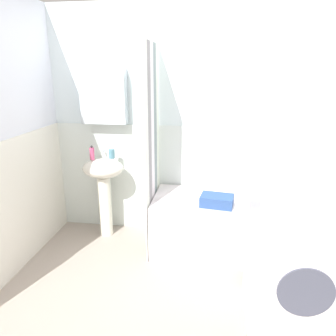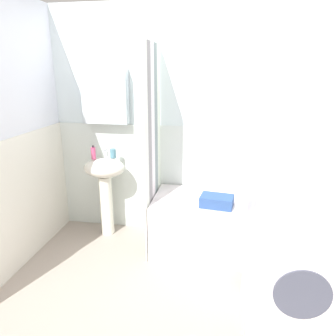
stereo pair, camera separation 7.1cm
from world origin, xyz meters
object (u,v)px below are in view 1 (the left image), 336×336
object	(u,v)px
soap_dispenser	(92,153)
bathtub	(226,225)
conditioner_bottle	(279,185)
washer_dryer_stack	(302,218)
lotion_bottle	(253,184)
sink	(104,180)
body_wash_bottle	(288,186)
toothbrush_cup	(112,154)
shampoo_bottle	(265,184)
towel_folded	(217,201)

from	to	relation	value
soap_dispenser	bathtub	world-z (taller)	soap_dispenser
conditioner_bottle	washer_dryer_stack	distance (m)	1.18
lotion_bottle	sink	bearing A→B (deg)	-175.72
bathtub	body_wash_bottle	xyz separation A→B (m)	(0.62, 0.28, 0.35)
bathtub	conditioner_bottle	size ratio (longest dim) A/B	8.54
toothbrush_cup	shampoo_bottle	world-z (taller)	toothbrush_cup
body_wash_bottle	conditioner_bottle	size ratio (longest dim) A/B	0.89
toothbrush_cup	bathtub	world-z (taller)	toothbrush_cup
bathtub	washer_dryer_stack	world-z (taller)	washer_dryer_stack
toothbrush_cup	bathtub	bearing A→B (deg)	-9.70
soap_dispenser	bathtub	distance (m)	1.55
body_wash_bottle	conditioner_bottle	xyz separation A→B (m)	(-0.09, -0.00, 0.01)
bathtub	towel_folded	xyz separation A→B (m)	(-0.10, -0.16, 0.33)
soap_dispenser	washer_dryer_stack	distance (m)	2.10
conditioner_bottle	shampoo_bottle	world-z (taller)	shampoo_bottle
body_wash_bottle	sink	bearing A→B (deg)	-176.13
shampoo_bottle	towel_folded	world-z (taller)	shampoo_bottle
towel_folded	toothbrush_cup	bearing A→B (deg)	161.65
soap_dispenser	shampoo_bottle	bearing A→B (deg)	4.09
conditioner_bottle	washer_dryer_stack	bearing A→B (deg)	-93.95
soap_dispenser	bathtub	bearing A→B (deg)	-4.92
soap_dispenser	toothbrush_cup	bearing A→B (deg)	25.48
conditioner_bottle	towel_folded	world-z (taller)	conditioner_bottle
washer_dryer_stack	shampoo_bottle	bearing A→B (deg)	93.31
washer_dryer_stack	soap_dispenser	bearing A→B (deg)	151.27
toothbrush_cup	bathtub	distance (m)	1.38
sink	toothbrush_cup	size ratio (longest dim) A/B	9.00
toothbrush_cup	shampoo_bottle	xyz separation A→B (m)	(1.59, 0.04, -0.27)
body_wash_bottle	lotion_bottle	size ratio (longest dim) A/B	0.93
sink	towel_folded	xyz separation A→B (m)	(1.20, -0.31, -0.03)
shampoo_bottle	lotion_bottle	size ratio (longest dim) A/B	1.19
sink	soap_dispenser	size ratio (longest dim) A/B	5.79
shampoo_bottle	towel_folded	size ratio (longest dim) A/B	0.65
soap_dispenser	body_wash_bottle	xyz separation A→B (m)	(2.01, 0.16, -0.31)
body_wash_bottle	shampoo_bottle	xyz separation A→B (m)	(-0.24, -0.03, 0.02)
towel_folded	sink	bearing A→B (deg)	165.44
shampoo_bottle	lotion_bottle	xyz separation A→B (m)	(-0.11, 0.02, -0.02)
lotion_bottle	towel_folded	bearing A→B (deg)	-130.86
toothbrush_cup	towel_folded	world-z (taller)	toothbrush_cup
sink	conditioner_bottle	size ratio (longest dim) A/B	5.14
body_wash_bottle	shampoo_bottle	distance (m)	0.24
soap_dispenser	conditioner_bottle	xyz separation A→B (m)	(1.92, 0.16, -0.30)
toothbrush_cup	lotion_bottle	size ratio (longest dim) A/B	0.59
washer_dryer_stack	towel_folded	bearing A→B (deg)	127.06
toothbrush_cup	body_wash_bottle	bearing A→B (deg)	2.25
soap_dispenser	towel_folded	bearing A→B (deg)	-12.27
towel_folded	bathtub	bearing A→B (deg)	57.52
soap_dispenser	shampoo_bottle	xyz separation A→B (m)	(1.78, 0.13, -0.29)
sink	washer_dryer_stack	bearing A→B (deg)	-30.77
toothbrush_cup	sink	bearing A→B (deg)	-146.10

